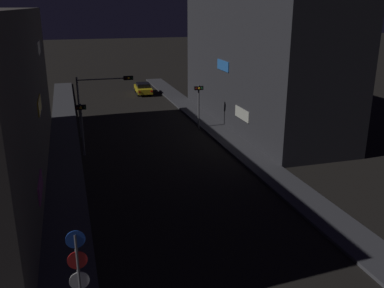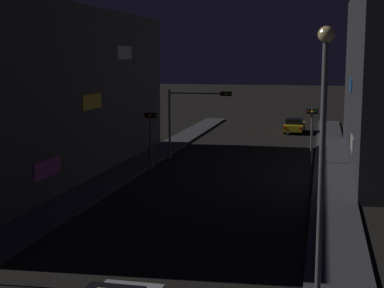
{
  "view_description": "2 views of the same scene",
  "coord_description": "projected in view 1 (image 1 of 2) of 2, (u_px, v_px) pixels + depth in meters",
  "views": [
    {
      "loc": [
        -5.86,
        0.17,
        10.64
      ],
      "look_at": [
        1.26,
        24.24,
        2.4
      ],
      "focal_mm": 39.48,
      "sensor_mm": 36.0,
      "label": 1
    },
    {
      "loc": [
        5.83,
        -5.17,
        7.48
      ],
      "look_at": [
        -0.63,
        23.27,
        3.06
      ],
      "focal_mm": 53.99,
      "sensor_mm": 36.0,
      "label": 2
    }
  ],
  "objects": [
    {
      "name": "traffic_light_left_kerb",
      "position": [
        81.0,
        119.0,
        30.67
      ],
      "size": [
        0.8,
        0.42,
        3.92
      ],
      "color": "slate",
      "rests_on": "ground_plane"
    },
    {
      "name": "traffic_light_overhead",
      "position": [
        101.0,
        93.0,
        35.25
      ],
      "size": [
        4.69,
        0.41,
        5.1
      ],
      "color": "slate",
      "rests_on": "ground_plane"
    },
    {
      "name": "traffic_light_right_kerb",
      "position": [
        199.0,
        98.0,
        37.45
      ],
      "size": [
        0.8,
        0.41,
        3.99
      ],
      "color": "slate",
      "rests_on": "ground_plane"
    },
    {
      "name": "sign_pole_left",
      "position": [
        80.0,
        286.0,
        12.26
      ],
      "size": [
        0.58,
        0.1,
        4.54
      ],
      "color": "slate",
      "rests_on": "sidewalk_left"
    },
    {
      "name": "sidewalk_left",
      "position": [
        65.0,
        159.0,
        30.58
      ],
      "size": [
        2.31,
        64.65,
        0.17
      ],
      "primitive_type": "cube",
      "color": "#424247",
      "rests_on": "ground_plane"
    },
    {
      "name": "far_car",
      "position": [
        143.0,
        88.0,
        53.24
      ],
      "size": [
        1.99,
        4.52,
        1.42
      ],
      "color": "yellow",
      "rests_on": "ground_plane"
    },
    {
      "name": "sidewalk_right",
      "position": [
        234.0,
        143.0,
        34.12
      ],
      "size": [
        2.31,
        64.65,
        0.17
      ],
      "primitive_type": "cube",
      "color": "#424247",
      "rests_on": "ground_plane"
    },
    {
      "name": "building_facade_right",
      "position": [
        258.0,
        59.0,
        38.76
      ],
      "size": [
        6.8,
        23.54,
        12.01
      ],
      "color": "#333338",
      "rests_on": "ground_plane"
    }
  ]
}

